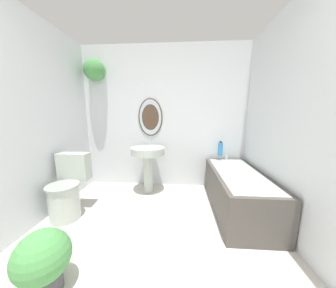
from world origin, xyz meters
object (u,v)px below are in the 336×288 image
Objects in this scene: toilet at (68,190)px; shampoo_bottle at (220,149)px; pedestal_sink at (148,158)px; potted_plant at (43,259)px; bathtub at (237,190)px.

toilet is 2.27m from shampoo_bottle.
shampoo_bottle is (1.18, 0.16, 0.13)m from pedestal_sink.
pedestal_sink is (0.89, 0.72, 0.24)m from toilet.
shampoo_bottle is 0.51× the size of potted_plant.
pedestal_sink reaches higher than shampoo_bottle.
pedestal_sink reaches higher than toilet.
shampoo_bottle is (2.06, 0.88, 0.37)m from toilet.
potted_plant is at bearing -64.31° from toilet.
shampoo_bottle is 2.46m from potted_plant.
shampoo_bottle reaches higher than toilet.
shampoo_bottle reaches higher than bathtub.
bathtub is 2.97× the size of potted_plant.
potted_plant is (0.44, -0.92, -0.07)m from toilet.
bathtub is (2.17, 0.28, -0.06)m from toilet.
toilet is 1.02m from potted_plant.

